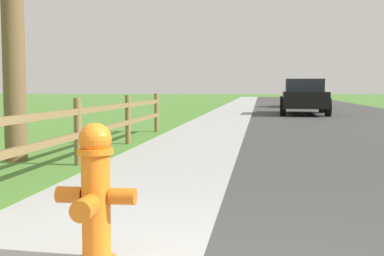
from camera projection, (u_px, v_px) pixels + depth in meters
name	position (u px, v px, depth m)	size (l,w,h in m)	color
ground_plane	(254.00, 109.00, 27.12)	(120.00, 120.00, 0.00)	#497B2F
road_asphalt	(315.00, 107.00, 28.61)	(7.00, 66.00, 0.01)	#3B3B3B
curb_concrete	(203.00, 107.00, 29.50)	(6.00, 66.00, 0.01)	#9FA09E
grass_verge	(179.00, 107.00, 29.70)	(5.00, 66.00, 0.00)	#497B2F
fire_hydrant	(95.00, 192.00, 3.19)	(0.52, 0.42, 0.91)	orange
rail_fence	(78.00, 126.00, 7.20)	(0.11, 11.12, 0.99)	brown
parked_suv_black	(304.00, 96.00, 21.25)	(2.10, 4.73, 1.50)	black
parked_car_blue	(305.00, 94.00, 29.30)	(2.29, 4.43, 1.52)	navy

